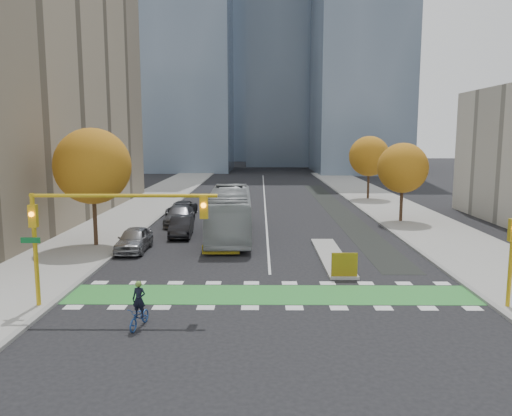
{
  "coord_description": "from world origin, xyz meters",
  "views": [
    {
      "loc": [
        -0.55,
        -21.96,
        7.69
      ],
      "look_at": [
        -0.82,
        10.25,
        3.0
      ],
      "focal_mm": 35.0,
      "sensor_mm": 36.0,
      "label": 1
    }
  ],
  "objects_px": {
    "hazard_board": "(344,265)",
    "parked_car_b": "(181,227)",
    "tree_west": "(93,166)",
    "tree_east_far": "(369,156)",
    "traffic_signal_west": "(92,220)",
    "parked_car_a": "(134,239)",
    "tree_east_near": "(403,168)",
    "parked_car_d": "(182,209)",
    "parked_car_c": "(180,215)",
    "cyclist": "(139,312)",
    "bus": "(230,213)",
    "traffic_signal_east": "(512,250)"
  },
  "relations": [
    {
      "from": "traffic_signal_west",
      "to": "parked_car_a",
      "type": "distance_m",
      "value": 11.72
    },
    {
      "from": "cyclist",
      "to": "parked_car_b",
      "type": "relative_size",
      "value": 0.43
    },
    {
      "from": "tree_east_near",
      "to": "parked_car_d",
      "type": "height_order",
      "value": "tree_east_near"
    },
    {
      "from": "hazard_board",
      "to": "traffic_signal_east",
      "type": "relative_size",
      "value": 0.34
    },
    {
      "from": "hazard_board",
      "to": "parked_car_b",
      "type": "relative_size",
      "value": 0.31
    },
    {
      "from": "traffic_signal_east",
      "to": "cyclist",
      "type": "distance_m",
      "value": 16.2
    },
    {
      "from": "traffic_signal_west",
      "to": "parked_car_b",
      "type": "distance_m",
      "value": 16.6
    },
    {
      "from": "tree_east_near",
      "to": "hazard_board",
      "type": "bearing_deg",
      "value": -114.2
    },
    {
      "from": "bus",
      "to": "parked_car_c",
      "type": "height_order",
      "value": "bus"
    },
    {
      "from": "parked_car_a",
      "to": "hazard_board",
      "type": "bearing_deg",
      "value": -26.67
    },
    {
      "from": "hazard_board",
      "to": "tree_east_far",
      "type": "bearing_deg",
      "value": 75.88
    },
    {
      "from": "hazard_board",
      "to": "tree_east_near",
      "type": "height_order",
      "value": "tree_east_near"
    },
    {
      "from": "parked_car_d",
      "to": "hazard_board",
      "type": "bearing_deg",
      "value": -55.18
    },
    {
      "from": "tree_east_near",
      "to": "cyclist",
      "type": "bearing_deg",
      "value": -125.12
    },
    {
      "from": "parked_car_b",
      "to": "parked_car_c",
      "type": "distance_m",
      "value": 5.08
    },
    {
      "from": "parked_car_c",
      "to": "parked_car_d",
      "type": "bearing_deg",
      "value": 96.18
    },
    {
      "from": "tree_east_near",
      "to": "parked_car_c",
      "type": "relative_size",
      "value": 1.26
    },
    {
      "from": "hazard_board",
      "to": "tree_east_near",
      "type": "xyz_separation_m",
      "value": [
        8.0,
        17.8,
        4.06
      ]
    },
    {
      "from": "tree_east_near",
      "to": "parked_car_c",
      "type": "height_order",
      "value": "tree_east_near"
    },
    {
      "from": "cyclist",
      "to": "parked_car_a",
      "type": "bearing_deg",
      "value": 116.38
    },
    {
      "from": "hazard_board",
      "to": "parked_car_c",
      "type": "xyz_separation_m",
      "value": [
        -11.52,
        16.51,
        0.01
      ]
    },
    {
      "from": "parked_car_a",
      "to": "tree_west",
      "type": "bearing_deg",
      "value": 156.58
    },
    {
      "from": "traffic_signal_west",
      "to": "bus",
      "type": "distance_m",
      "value": 16.99
    },
    {
      "from": "hazard_board",
      "to": "parked_car_d",
      "type": "height_order",
      "value": "hazard_board"
    },
    {
      "from": "traffic_signal_east",
      "to": "bus",
      "type": "bearing_deg",
      "value": 129.73
    },
    {
      "from": "parked_car_a",
      "to": "traffic_signal_east",
      "type": "bearing_deg",
      "value": -29.99
    },
    {
      "from": "traffic_signal_east",
      "to": "parked_car_d",
      "type": "xyz_separation_m",
      "value": [
        -18.66,
        26.21,
        -2.06
      ]
    },
    {
      "from": "tree_west",
      "to": "tree_east_far",
      "type": "xyz_separation_m",
      "value": [
        24.5,
        26.0,
        -0.38
      ]
    },
    {
      "from": "traffic_signal_west",
      "to": "cyclist",
      "type": "xyz_separation_m",
      "value": [
        2.52,
        -2.24,
        -3.39
      ]
    },
    {
      "from": "traffic_signal_east",
      "to": "parked_car_b",
      "type": "xyz_separation_m",
      "value": [
        -17.12,
        16.21,
        -1.98
      ]
    },
    {
      "from": "hazard_board",
      "to": "bus",
      "type": "distance_m",
      "value": 13.3
    },
    {
      "from": "hazard_board",
      "to": "tree_east_far",
      "type": "xyz_separation_m",
      "value": [
        8.5,
        33.8,
        4.44
      ]
    },
    {
      "from": "tree_west",
      "to": "parked_car_b",
      "type": "height_order",
      "value": "tree_west"
    },
    {
      "from": "tree_west",
      "to": "parked_car_b",
      "type": "distance_m",
      "value": 8.15
    },
    {
      "from": "tree_east_near",
      "to": "parked_car_b",
      "type": "xyz_separation_m",
      "value": [
        -18.62,
        -6.29,
        -4.11
      ]
    },
    {
      "from": "hazard_board",
      "to": "tree_east_far",
      "type": "distance_m",
      "value": 35.13
    },
    {
      "from": "tree_west",
      "to": "parked_car_c",
      "type": "distance_m",
      "value": 10.9
    },
    {
      "from": "parked_car_a",
      "to": "parked_car_c",
      "type": "bearing_deg",
      "value": 81.51
    },
    {
      "from": "parked_car_c",
      "to": "traffic_signal_west",
      "type": "bearing_deg",
      "value": -92.22
    },
    {
      "from": "tree_west",
      "to": "parked_car_a",
      "type": "relative_size",
      "value": 1.76
    },
    {
      "from": "parked_car_d",
      "to": "cyclist",
      "type": "bearing_deg",
      "value": -79.15
    },
    {
      "from": "parked_car_a",
      "to": "cyclist",
      "type": "bearing_deg",
      "value": -75.15
    },
    {
      "from": "tree_west",
      "to": "parked_car_b",
      "type": "bearing_deg",
      "value": 34.55
    },
    {
      "from": "cyclist",
      "to": "parked_car_d",
      "type": "relative_size",
      "value": 0.4
    },
    {
      "from": "parked_car_a",
      "to": "parked_car_b",
      "type": "bearing_deg",
      "value": 64.43
    },
    {
      "from": "hazard_board",
      "to": "parked_car_d",
      "type": "relative_size",
      "value": 0.29
    },
    {
      "from": "hazard_board",
      "to": "tree_west",
      "type": "bearing_deg",
      "value": 154.01
    },
    {
      "from": "traffic_signal_east",
      "to": "parked_car_d",
      "type": "bearing_deg",
      "value": 125.45
    },
    {
      "from": "traffic_signal_west",
      "to": "parked_car_b",
      "type": "bearing_deg",
      "value": 85.37
    },
    {
      "from": "tree_west",
      "to": "tree_east_near",
      "type": "relative_size",
      "value": 1.16
    }
  ]
}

